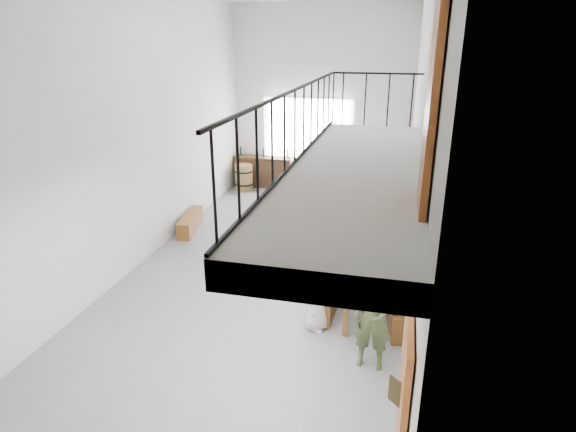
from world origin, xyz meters
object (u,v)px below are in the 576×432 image
(tasting_table, at_px, (373,272))
(side_bench, at_px, (190,222))
(bench_inner, at_px, (332,290))
(bicycle_near, at_px, (344,181))
(host_standing, at_px, (373,319))
(serving_counter, at_px, (264,172))
(oak_barrel, at_px, (244,177))

(tasting_table, height_order, side_bench, tasting_table)
(bench_inner, distance_m, bicycle_near, 6.30)
(bicycle_near, bearing_deg, host_standing, -154.36)
(bench_inner, bearing_deg, serving_counter, 117.90)
(serving_counter, relative_size, host_standing, 1.18)
(tasting_table, relative_size, side_bench, 1.54)
(side_bench, height_order, host_standing, host_standing)
(host_standing, xyz_separation_m, bicycle_near, (-1.41, 7.98, -0.33))
(side_bench, bearing_deg, tasting_table, -29.92)
(side_bench, distance_m, oak_barrel, 3.56)
(tasting_table, bearing_deg, bench_inner, 170.24)
(oak_barrel, xyz_separation_m, bicycle_near, (3.15, 0.13, 0.04))
(side_bench, height_order, bicycle_near, bicycle_near)
(serving_counter, xyz_separation_m, bicycle_near, (2.63, -0.39, -0.04))
(bicycle_near, bearing_deg, serving_counter, 97.19)
(bench_inner, xyz_separation_m, side_bench, (-3.96, 2.60, -0.01))
(oak_barrel, bearing_deg, bench_inner, -58.81)
(side_bench, distance_m, bicycle_near, 5.00)
(side_bench, relative_size, bicycle_near, 0.84)
(host_standing, bearing_deg, bicycle_near, 102.75)
(side_bench, bearing_deg, host_standing, -41.92)
(tasting_table, distance_m, bench_inner, 0.88)
(serving_counter, xyz_separation_m, host_standing, (4.05, -8.37, 0.29))
(host_standing, bearing_deg, side_bench, 140.80)
(oak_barrel, bearing_deg, serving_counter, 45.51)
(bench_inner, xyz_separation_m, serving_counter, (-3.21, 6.66, 0.27))
(side_bench, xyz_separation_m, bicycle_near, (3.38, 3.68, 0.25))
(tasting_table, bearing_deg, oak_barrel, 123.16)
(side_bench, xyz_separation_m, serving_counter, (0.75, 4.07, 0.28))
(host_standing, distance_m, bicycle_near, 8.11)
(bicycle_near, bearing_deg, side_bench, 152.97)
(bench_inner, relative_size, host_standing, 1.22)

